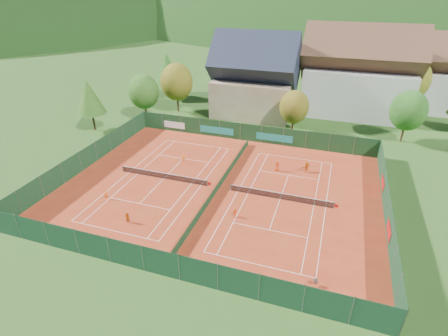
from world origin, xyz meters
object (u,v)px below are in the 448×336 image
Objects in this scene: player_right_near at (235,213)px; player_right_far_b at (307,167)px; player_left_near at (106,195)px; player_left_mid at (127,218)px; hotel_block_a at (358,77)px; ball_hopper at (316,281)px; player_left_far at (184,159)px; player_right_far_a at (277,166)px; chalet at (255,80)px; hotel_block_b at (430,77)px.

player_right_near is 14.92m from player_right_far_b.
player_left_mid is at bearing -54.42° from player_left_near.
ball_hopper is at bearing -92.96° from hotel_block_a.
player_right_far_b is at bearing -155.76° from player_left_far.
player_right_far_b is at bearing 172.32° from player_right_far_a.
player_right_far_b is (-5.80, -27.85, -6.59)m from hotel_block_a.
player_left_near is (-9.40, -36.78, -6.01)m from chalet.
player_left_mid is at bearing 30.85° from player_right_far_a.
ball_hopper is 0.66× the size of player_left_near.
player_right_near is at bearing -106.50° from hotel_block_a.
player_right_far_a is (13.49, 2.12, 0.03)m from player_left_far.
player_right_far_a is (-7.27, 20.01, 0.17)m from ball_hopper.
hotel_block_a is 51.79m from player_left_near.
player_right_far_b is (-3.28, 20.98, 0.23)m from ball_hopper.
player_right_far_b is at bearing 25.60° from player_right_near.
hotel_block_b is at bearing 28.78° from player_left_near.
player_left_far is (-4.28, -24.95, -5.93)m from chalet.
chalet is at bearing -89.39° from player_right_far_a.
hotel_block_a reaches higher than player_right_near.
player_left_far is 13.65m from player_right_far_a.
player_right_far_a reaches higher than ball_hopper.
hotel_block_a reaches higher than player_right_far_a.
player_right_far_a reaches higher than player_left_near.
hotel_block_b is 21.60× the size of ball_hopper.
hotel_block_b reaches higher than player_left_mid.
chalet is 13.27× the size of player_left_near.
hotel_block_a is 16.14m from hotel_block_b.
player_right_far_b reaches higher than player_right_near.
player_right_far_b reaches higher than player_right_far_a.
player_right_far_b is (-19.80, -35.85, -5.83)m from hotel_block_b.
ball_hopper is 27.41m from player_left_far.
player_left_near is at bearing 166.83° from ball_hopper.
player_right_far_b is (22.61, 14.92, 0.18)m from player_left_near.
hotel_block_b is 66.43m from player_left_near.
ball_hopper is at bearing -34.53° from player_left_near.
player_right_far_a is (18.61, 13.95, 0.12)m from player_left_near.
player_right_near is (-26.24, -49.32, -6.02)m from hotel_block_b.
ball_hopper is 0.51× the size of player_right_far_b.
player_right_near is 0.76× the size of player_right_far_b.
chalet is 10.26× the size of player_right_far_b.
ball_hopper is 12.28m from player_right_near.
player_right_near is (11.00, 4.83, -0.09)m from player_left_mid.
chalet is 36.46m from player_right_near.
hotel_block_a is at bearing 87.04° from ball_hopper.
chalet reaches higher than player_left_mid.
player_left_near reaches higher than player_right_near.
ball_hopper is 0.66× the size of player_right_near.
player_right_far_b is at bearing -58.86° from chalet.
hotel_block_b is 12.39× the size of player_left_far.
player_left_far is (-23.28, -30.95, -6.69)m from hotel_block_a.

